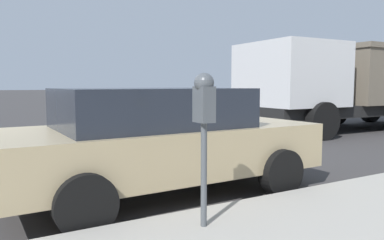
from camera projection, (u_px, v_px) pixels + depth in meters
The scene contains 4 objects.
ground_plane at pixel (63, 186), 5.58m from camera, with size 220.00×220.00×0.00m, color #3D3A3A.
parking_meter at pixel (204, 110), 3.53m from camera, with size 0.21×0.19×1.48m.
car_tan at pixel (160, 139), 5.10m from camera, with size 2.13×4.30×1.46m.
dump_truck at pixel (355, 82), 12.59m from camera, with size 3.06×8.13×2.76m.
Camera 1 is at (-5.70, 1.03, 1.50)m, focal length 35.00 mm.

